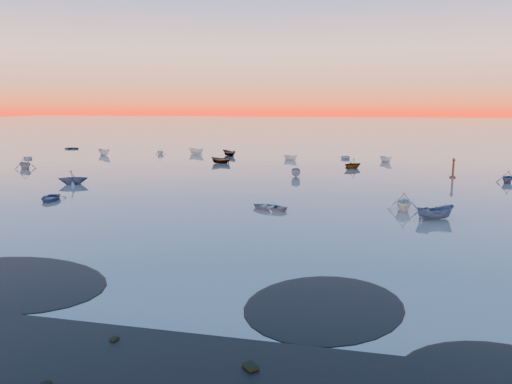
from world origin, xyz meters
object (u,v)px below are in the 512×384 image
(boat_near_left, at_px, (51,200))
(channel_marker, at_px, (453,169))
(boat_near_center, at_px, (435,219))
(boat_near_right, at_px, (403,210))

(boat_near_left, relative_size, channel_marker, 1.29)
(boat_near_center, xyz_separation_m, boat_near_right, (-2.56, 3.59, 0.00))
(boat_near_right, height_order, channel_marker, channel_marker)
(boat_near_right, bearing_deg, channel_marker, -105.58)
(channel_marker, bearing_deg, boat_near_right, -108.15)
(boat_near_right, xyz_separation_m, channel_marker, (8.16, 24.89, 1.20))
(boat_near_left, xyz_separation_m, boat_near_center, (40.01, 0.00, 0.00))
(boat_near_center, height_order, channel_marker, channel_marker)
(boat_near_left, xyz_separation_m, channel_marker, (45.61, 28.49, 1.20))
(boat_near_center, bearing_deg, boat_near_left, 64.69)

